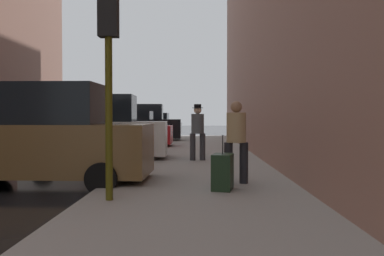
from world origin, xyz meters
TOP-DOWN VIEW (x-y plane):
  - sidewalk at (6.00, 0.00)m, footprint 4.00×40.00m
  - parked_bronze_suv at (2.65, -1.80)m, footprint 4.64×2.14m
  - parked_white_van at (2.65, 3.07)m, footprint 4.67×2.20m
  - parked_red_hatchback at (2.65, 8.97)m, footprint 4.20×2.07m
  - parked_black_suv at (2.65, 13.95)m, footprint 4.66×2.19m
  - parked_gray_coupe at (2.65, 19.61)m, footprint 4.24×2.14m
  - fire_hydrant at (4.45, 4.78)m, footprint 0.42×0.22m
  - traffic_light at (4.50, -4.02)m, footprint 0.32×0.32m
  - pedestrian_in_tan_coat at (6.76, -2.20)m, footprint 0.51×0.42m
  - pedestrian_with_beanie at (5.94, 2.45)m, footprint 0.53×0.48m
  - rolling_suitcase at (6.44, -3.00)m, footprint 0.46×0.62m

SIDE VIEW (x-z plane):
  - sidewalk at x=6.00m, z-range 0.00..0.15m
  - rolling_suitcase at x=6.44m, z-range -0.03..1.01m
  - fire_hydrant at x=4.45m, z-range 0.15..0.85m
  - parked_red_hatchback at x=2.65m, z-range -0.05..1.74m
  - parked_gray_coupe at x=2.65m, z-range -0.05..1.74m
  - parked_bronze_suv at x=2.65m, z-range -0.09..2.16m
  - parked_white_van at x=2.65m, z-range -0.09..2.16m
  - parked_black_suv at x=2.65m, z-range -0.09..2.16m
  - pedestrian_in_tan_coat at x=6.76m, z-range 0.25..1.96m
  - pedestrian_with_beanie at x=5.94m, z-range 0.25..2.02m
  - traffic_light at x=4.50m, z-range 0.96..4.56m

